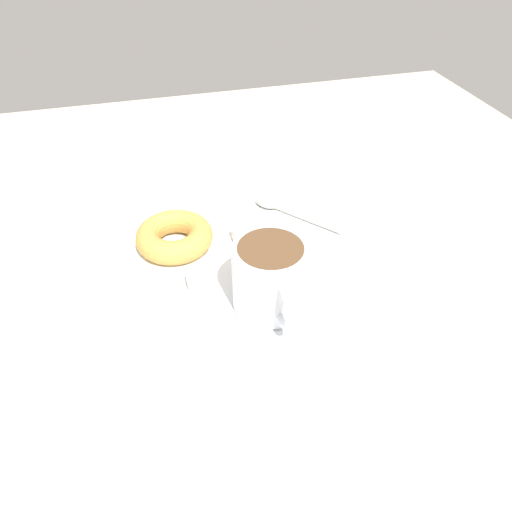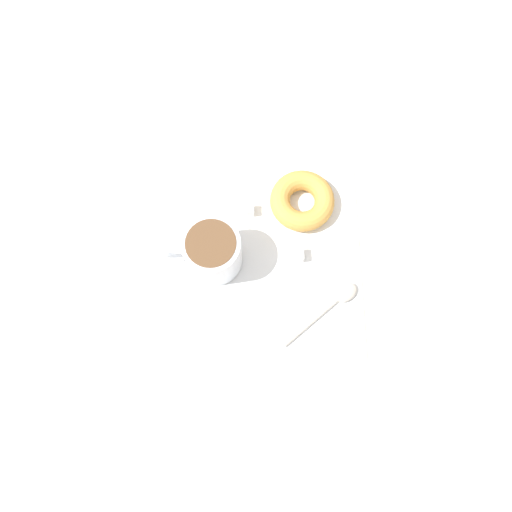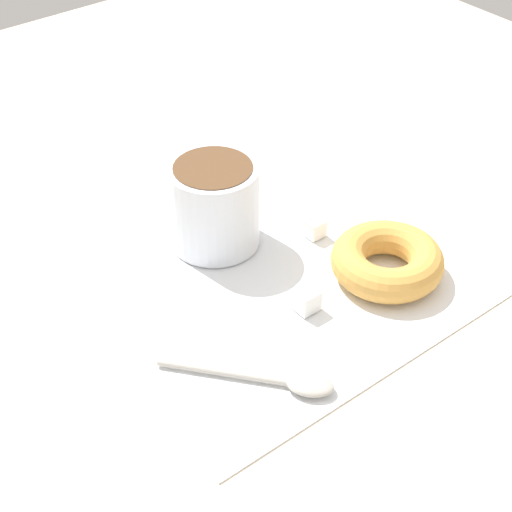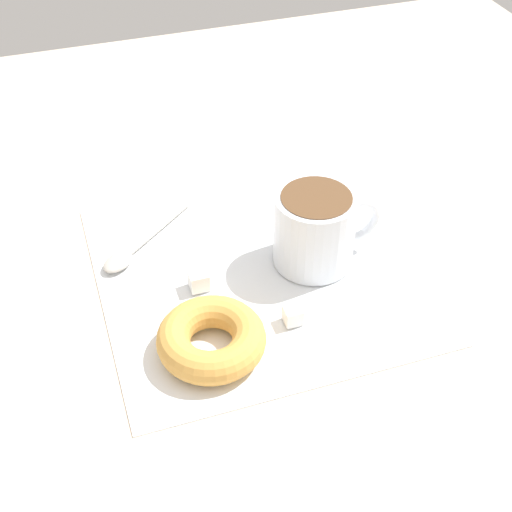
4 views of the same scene
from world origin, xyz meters
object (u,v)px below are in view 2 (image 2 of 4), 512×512
sugar_cube (297,255)px  sugar_cube_extra (249,210)px  coffee_cup (212,251)px  spoon (336,301)px  donut (302,201)px

sugar_cube → sugar_cube_extra: sugar_cube is taller
coffee_cup → spoon: bearing=-20.2°
coffee_cup → spoon: size_ratio=0.98×
donut → sugar_cube_extra: bearing=-172.2°
donut → sugar_cube_extra: size_ratio=5.90×
coffee_cup → donut: bearing=33.2°
spoon → sugar_cube_extra: bearing=131.7°
coffee_cup → sugar_cube_extra: (5.22, 7.63, -3.28)cm
coffee_cup → sugar_cube: 12.75cm
coffee_cup → spoon: 19.35cm
donut → spoon: 15.96cm
donut → spoon: donut is taller
sugar_cube_extra → sugar_cube: bearing=-45.5°
donut → spoon: (4.47, -15.28, -1.12)cm
spoon → sugar_cube: size_ratio=6.08×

